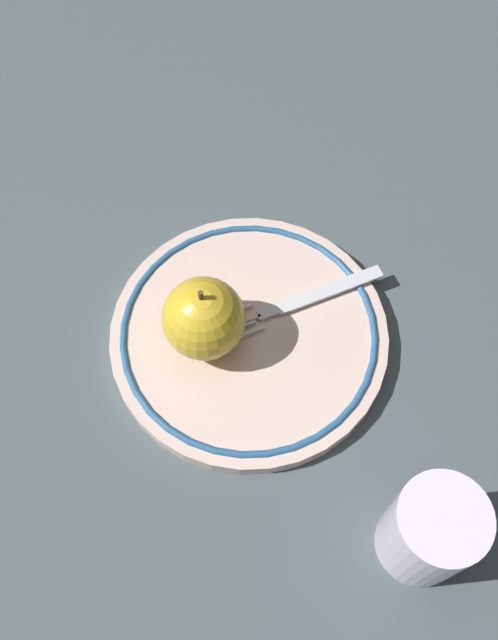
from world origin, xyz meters
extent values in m
plane|color=#475357|center=(0.00, 0.00, 0.00)|extent=(2.00, 2.00, 0.00)
cylinder|color=beige|center=(-0.02, 0.02, 0.01)|extent=(0.24, 0.24, 0.01)
torus|color=#2A5C8D|center=(-0.02, 0.02, 0.01)|extent=(0.22, 0.22, 0.01)
sphere|color=gold|center=(0.01, -0.01, 0.05)|extent=(0.07, 0.07, 0.07)
cylinder|color=brown|center=(0.01, -0.01, 0.09)|extent=(0.00, 0.00, 0.01)
cube|color=silver|center=(-0.09, 0.05, 0.02)|extent=(0.09, 0.06, 0.00)
cube|color=silver|center=(-0.04, 0.02, 0.02)|extent=(0.02, 0.02, 0.00)
cube|color=silver|center=(-0.01, -0.01, 0.02)|extent=(0.06, 0.03, 0.00)
cube|color=silver|center=(-0.01, 0.00, 0.02)|extent=(0.06, 0.03, 0.00)
cube|color=silver|center=(0.00, 0.00, 0.02)|extent=(0.06, 0.03, 0.00)
cube|color=silver|center=(0.00, 0.01, 0.02)|extent=(0.06, 0.03, 0.00)
cylinder|color=white|center=(0.04, 0.22, 0.05)|extent=(0.06, 0.06, 0.09)
camera|label=1|loc=(0.20, 0.18, 0.55)|focal=40.00mm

